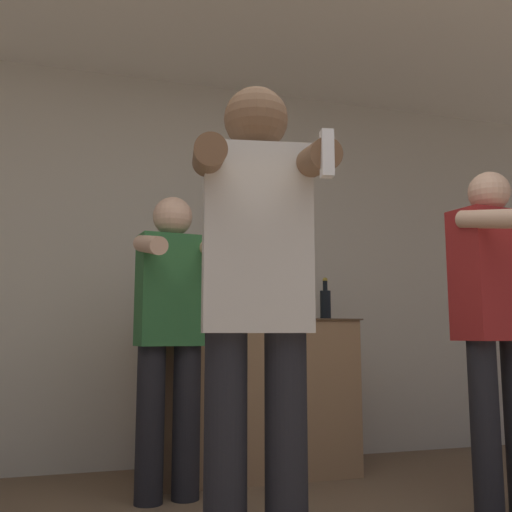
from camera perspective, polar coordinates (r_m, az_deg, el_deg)
wall_back at (r=3.82m, az=-8.33°, el=-1.03°), size 7.00×0.06×2.55m
counter at (r=3.58m, az=-0.59°, el=-13.71°), size 1.23×0.63×0.92m
bottle_green_wine at (r=3.53m, az=-4.00°, el=-4.74°), size 0.07×0.07×0.26m
bottle_amber_bourbon at (r=3.76m, az=6.96°, el=-4.70°), size 0.07×0.07×0.28m
bottle_brown_liquor at (r=3.68m, az=4.10°, el=-5.08°), size 0.06×0.06×0.21m
person_woman_foreground at (r=1.88m, az=0.05°, el=-3.84°), size 0.48×0.48×1.67m
person_man_side at (r=2.84m, az=23.04°, el=-5.15°), size 0.48×0.52×1.59m
person_spectator_back at (r=3.00m, az=-8.48°, el=-6.96°), size 0.46×0.52×1.55m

